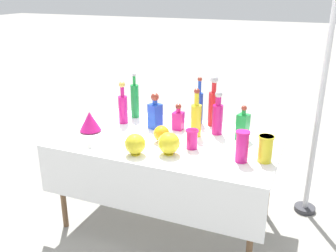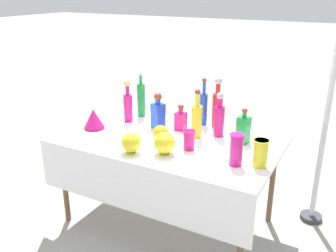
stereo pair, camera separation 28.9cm
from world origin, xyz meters
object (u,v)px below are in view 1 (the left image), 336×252
slender_vase_0 (242,146)px  round_bowl_1 (135,144)px  tall_bottle_4 (213,105)px  square_decanter_0 (155,113)px  slender_vase_1 (266,148)px  round_bowl_2 (161,134)px  tall_bottle_2 (123,107)px  round_bowl_0 (169,143)px  tall_bottle_0 (199,106)px  square_decanter_1 (243,126)px  canopy_pole (321,98)px  tall_bottle_3 (135,100)px  fluted_vase_0 (90,121)px  tall_bottle_1 (218,116)px  tall_bottle_5 (196,118)px  slender_vase_2 (192,138)px  cardboard_box_behind_left (180,152)px  square_decanter_2 (178,119)px

slender_vase_0 → round_bowl_1: size_ratio=1.41×
tall_bottle_4 → square_decanter_0: tall_bottle_4 is taller
slender_vase_1 → round_bowl_2: size_ratio=1.43×
tall_bottle_2 → round_bowl_2: bearing=-29.2°
round_bowl_0 → slender_vase_0: bearing=9.0°
round_bowl_2 → slender_vase_0: bearing=-9.4°
tall_bottle_0 → square_decanter_1: size_ratio=1.47×
square_decanter_0 → canopy_pole: 1.34m
tall_bottle_2 → tall_bottle_3: 0.18m
tall_bottle_4 → fluted_vase_0: bearing=-149.5°
square_decanter_0 → square_decanter_1: (0.72, 0.03, -0.02)m
round_bowl_1 → tall_bottle_1: bearing=54.8°
tall_bottle_2 → tall_bottle_4: bearing=17.9°
fluted_vase_0 → round_bowl_0: 0.78m
tall_bottle_5 → fluted_vase_0: tall_bottle_5 is taller
tall_bottle_1 → round_bowl_1: tall_bottle_1 is taller
fluted_vase_0 → round_bowl_1: (0.55, -0.26, -0.01)m
slender_vase_2 → round_bowl_0: bearing=-126.7°
tall_bottle_1 → cardboard_box_behind_left: size_ratio=0.64×
square_decanter_0 → slender_vase_1: 0.99m
fluted_vase_0 → canopy_pole: size_ratio=0.07×
tall_bottle_2 → slender_vase_1: 1.29m
slender_vase_1 → round_bowl_1: size_ratio=1.20×
tall_bottle_2 → tall_bottle_5: tall_bottle_5 is taller
tall_bottle_5 → canopy_pole: (0.88, 0.47, 0.13)m
square_decanter_0 → square_decanter_2: size_ratio=1.36×
square_decanter_0 → round_bowl_2: (0.17, -0.25, -0.06)m
tall_bottle_1 → tall_bottle_2: bearing=-175.9°
slender_vase_1 → canopy_pole: size_ratio=0.07×
square_decanter_1 → square_decanter_2: size_ratio=1.25×
slender_vase_2 → fluted_vase_0: size_ratio=0.84×
tall_bottle_2 → round_bowl_1: tall_bottle_2 is taller
tall_bottle_4 → slender_vase_2: (-0.00, -0.53, -0.11)m
square_decanter_0 → slender_vase_1: (0.95, -0.30, -0.03)m
canopy_pole → slender_vase_1: bearing=-112.4°
tall_bottle_4 → round_bowl_2: (-0.26, -0.50, -0.12)m
tall_bottle_3 → round_bowl_0: tall_bottle_3 is taller
square_decanter_1 → square_decanter_2: (-0.54, 0.02, -0.02)m
square_decanter_0 → canopy_pole: canopy_pole is taller
square_decanter_0 → slender_vase_1: size_ratio=1.63×
round_bowl_2 → canopy_pole: canopy_pole is taller
square_decanter_1 → fluted_vase_0: 1.22m
square_decanter_2 → canopy_pole: (1.06, 0.39, 0.19)m
tall_bottle_4 → square_decanter_1: bearing=-36.4°
tall_bottle_3 → square_decanter_1: size_ratio=1.46×
square_decanter_2 → round_bowl_1: (-0.10, -0.58, -0.01)m
tall_bottle_0 → canopy_pole: 0.98m
slender_vase_0 → slender_vase_1: (0.15, 0.06, -0.02)m
tall_bottle_2 → cardboard_box_behind_left: (0.25, 0.76, -0.71)m
tall_bottle_3 → cardboard_box_behind_left: (0.22, 0.59, -0.72)m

